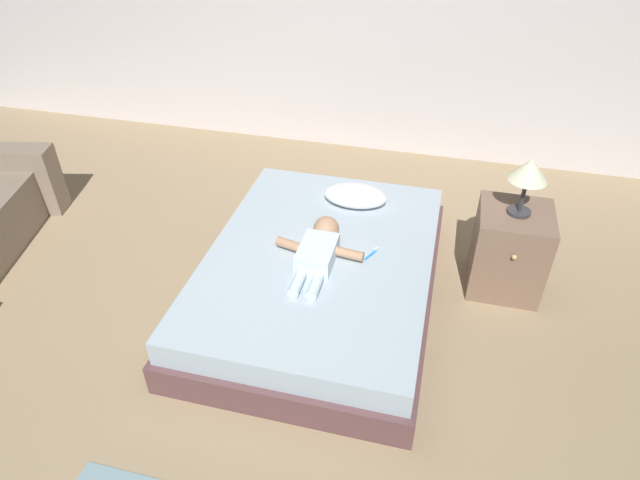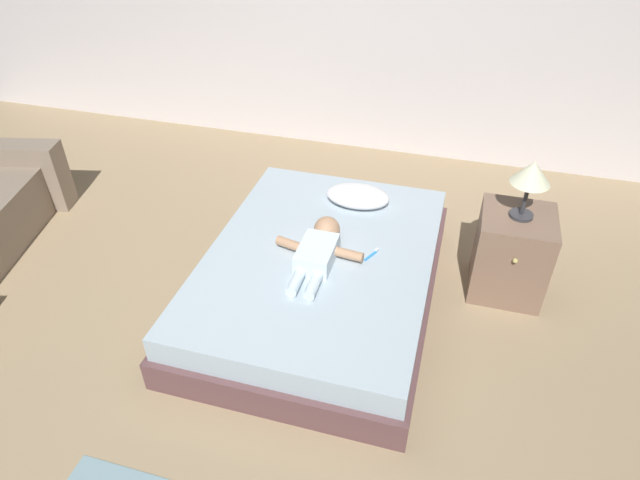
# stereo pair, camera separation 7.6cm
# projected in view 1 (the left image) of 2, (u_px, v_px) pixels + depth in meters

# --- Properties ---
(ground_plane) EXTENTS (8.00, 8.00, 0.00)m
(ground_plane) POSITION_uv_depth(u_px,v_px,m) (231.00, 396.00, 2.85)
(ground_plane) COLOR #A08663
(bed) EXTENTS (1.37, 1.90, 0.34)m
(bed) POSITION_uv_depth(u_px,v_px,m) (320.00, 276.00, 3.37)
(bed) COLOR brown
(bed) RESTS_ON ground_plane
(pillow) EXTENTS (0.43, 0.27, 0.12)m
(pillow) POSITION_uv_depth(u_px,v_px,m) (355.00, 195.00, 3.67)
(pillow) COLOR white
(pillow) RESTS_ON bed
(baby) EXTENTS (0.54, 0.64, 0.16)m
(baby) POSITION_uv_depth(u_px,v_px,m) (319.00, 249.00, 3.20)
(baby) COLOR white
(baby) RESTS_ON bed
(toothbrush) EXTENTS (0.07, 0.12, 0.02)m
(toothbrush) POSITION_uv_depth(u_px,v_px,m) (372.00, 253.00, 3.25)
(toothbrush) COLOR #3493E8
(toothbrush) RESTS_ON bed
(nightstand) EXTENTS (0.43, 0.46, 0.55)m
(nightstand) POSITION_uv_depth(u_px,v_px,m) (509.00, 250.00, 3.39)
(nightstand) COLOR #80624F
(nightstand) RESTS_ON ground_plane
(lamp) EXTENTS (0.22, 0.22, 0.36)m
(lamp) POSITION_uv_depth(u_px,v_px,m) (529.00, 172.00, 3.06)
(lamp) COLOR #333338
(lamp) RESTS_ON nightstand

